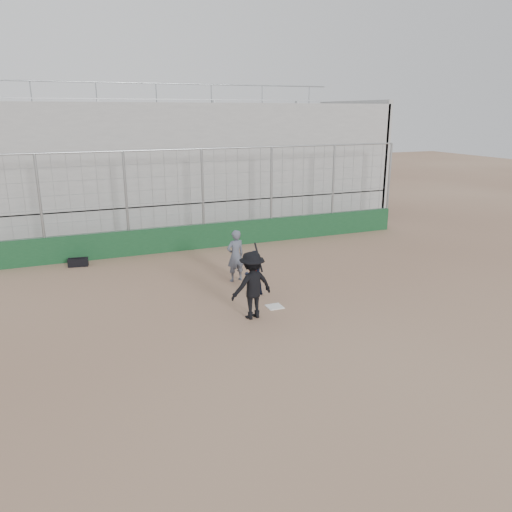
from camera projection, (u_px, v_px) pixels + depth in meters
name	position (u px, v px, depth m)	size (l,w,h in m)	color
ground	(275.00, 307.00, 14.31)	(90.00, 90.00, 0.00)	brown
home_plate	(275.00, 307.00, 14.31)	(0.44, 0.44, 0.02)	white
backstop	(204.00, 225.00, 20.26)	(18.10, 0.25, 4.04)	#133B1F
bleachers	(173.00, 165.00, 24.11)	(20.25, 6.70, 6.98)	gray
batter_at_plate	(252.00, 285.00, 13.34)	(1.30, 0.88, 2.00)	black
catcher_crouched	(254.00, 281.00, 15.03)	(0.84, 0.76, 0.99)	black
umpire	(236.00, 258.00, 16.32)	(0.63, 0.41, 1.55)	#4E5563
equipment_bag	(78.00, 262.00, 18.05)	(0.73, 0.40, 0.34)	black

